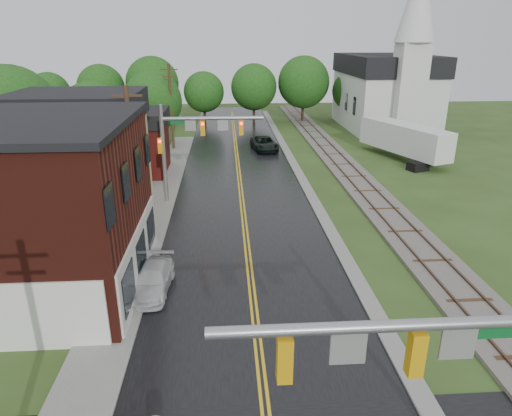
{
  "coord_description": "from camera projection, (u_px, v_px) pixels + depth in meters",
  "views": [
    {
      "loc": [
        -1.1,
        -5.51,
        11.65
      ],
      "look_at": [
        0.34,
        16.0,
        3.5
      ],
      "focal_mm": 32.0,
      "sensor_mm": 36.0,
      "label": 1
    }
  ],
  "objects": [
    {
      "name": "tree_left_c",
      "position": [
        93.0,
        115.0,
        44.11
      ],
      "size": [
        6.0,
        6.0,
        7.65
      ],
      "color": "black",
      "rests_on": "ground"
    },
    {
      "name": "utility_pole_b",
      "position": [
        133.0,
        157.0,
        27.77
      ],
      "size": [
        1.8,
        0.28,
        9.0
      ],
      "color": "#382616",
      "rests_on": "ground"
    },
    {
      "name": "main_road",
      "position": [
        240.0,
        188.0,
        37.33
      ],
      "size": [
        10.0,
        90.0,
        0.02
      ],
      "primitive_type": "cube",
      "color": "black",
      "rests_on": "ground"
    },
    {
      "name": "curb_right",
      "position": [
        297.0,
        170.0,
        42.34
      ],
      "size": [
        0.8,
        70.0,
        0.12
      ],
      "primitive_type": "cube",
      "color": "gray",
      "rests_on": "ground"
    },
    {
      "name": "traffic_signal_near",
      "position": [
        447.0,
        372.0,
        9.66
      ],
      "size": [
        7.34,
        0.3,
        7.2
      ],
      "color": "gray",
      "rests_on": "ground"
    },
    {
      "name": "tree_left_e",
      "position": [
        154.0,
        103.0,
        49.91
      ],
      "size": [
        6.4,
        6.4,
        8.16
      ],
      "color": "black",
      "rests_on": "ground"
    },
    {
      "name": "utility_pole_c",
      "position": [
        171.0,
        106.0,
        48.3
      ],
      "size": [
        1.8,
        0.28,
        9.0
      ],
      "color": "#382616",
      "rests_on": "ground"
    },
    {
      "name": "suv_dark",
      "position": [
        264.0,
        144.0,
        49.4
      ],
      "size": [
        3.04,
        5.43,
        1.43
      ],
      "primitive_type": "imported",
      "rotation": [
        0.0,
        0.0,
        0.13
      ],
      "color": "black",
      "rests_on": "ground"
    },
    {
      "name": "pickup_white",
      "position": [
        153.0,
        280.0,
        22.05
      ],
      "size": [
        1.99,
        4.28,
        1.21
      ],
      "primitive_type": "imported",
      "rotation": [
        0.0,
        0.0,
        -0.07
      ],
      "color": "silver",
      "rests_on": "ground"
    },
    {
      "name": "darkred_building",
      "position": [
        126.0,
        149.0,
        40.59
      ],
      "size": [
        7.0,
        6.0,
        4.4
      ],
      "primitive_type": "cube",
      "color": "#3F0F0C",
      "rests_on": "ground"
    },
    {
      "name": "sidewalk_left",
      "position": [
        155.0,
        212.0,
        32.28
      ],
      "size": [
        2.4,
        50.0,
        0.12
      ],
      "primitive_type": "cube",
      "color": "gray",
      "rests_on": "ground"
    },
    {
      "name": "railroad",
      "position": [
        345.0,
        168.0,
        42.59
      ],
      "size": [
        3.2,
        80.0,
        0.3
      ],
      "color": "#59544C",
      "rests_on": "ground"
    },
    {
      "name": "semi_trailer",
      "position": [
        404.0,
        139.0,
        45.14
      ],
      "size": [
        6.06,
        11.07,
        3.53
      ],
      "color": "black",
      "rests_on": "ground"
    },
    {
      "name": "yellow_house",
      "position": [
        84.0,
        165.0,
        31.78
      ],
      "size": [
        8.0,
        7.0,
        6.4
      ],
      "primitive_type": "cube",
      "color": "tan",
      "rests_on": "ground"
    },
    {
      "name": "traffic_signal_far",
      "position": [
        193.0,
        136.0,
        32.56
      ],
      "size": [
        7.34,
        0.43,
        7.2
      ],
      "color": "gray",
      "rests_on": "ground"
    },
    {
      "name": "church",
      "position": [
        388.0,
        84.0,
        58.68
      ],
      "size": [
        10.4,
        18.4,
        20.0
      ],
      "color": "silver",
      "rests_on": "ground"
    },
    {
      "name": "tree_left_b",
      "position": [
        13.0,
        116.0,
        35.96
      ],
      "size": [
        7.6,
        7.6,
        9.69
      ],
      "color": "black",
      "rests_on": "ground"
    }
  ]
}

